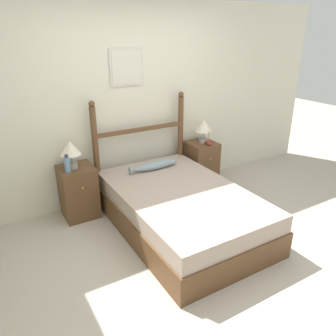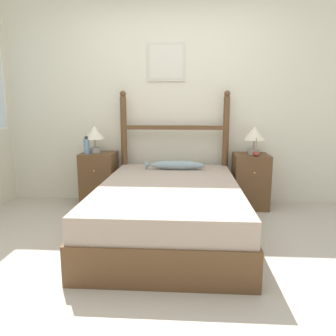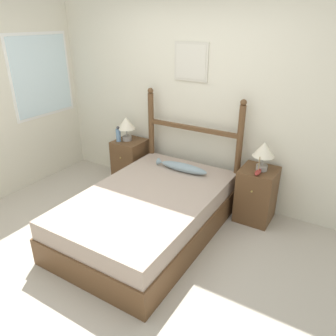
{
  "view_description": "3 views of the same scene",
  "coord_description": "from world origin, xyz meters",
  "px_view_note": "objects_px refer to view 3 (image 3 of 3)",
  "views": [
    {
      "loc": [
        -1.76,
        -2.22,
        2.15
      ],
      "look_at": [
        0.1,
        0.95,
        0.62
      ],
      "focal_mm": 35.0,
      "sensor_mm": 36.0,
      "label": 1
    },
    {
      "loc": [
        0.23,
        -2.46,
        1.22
      ],
      "look_at": [
        0.01,
        0.94,
        0.57
      ],
      "focal_mm": 35.0,
      "sensor_mm": 36.0,
      "label": 2
    },
    {
      "loc": [
        1.84,
        -1.97,
        2.22
      ],
      "look_at": [
        0.07,
        0.94,
        0.66
      ],
      "focal_mm": 35.0,
      "sensor_mm": 36.0,
      "label": 3
    }
  ],
  "objects_px": {
    "bed": "(149,213)",
    "bottle": "(118,134)",
    "model_boat": "(258,172)",
    "nightstand_right": "(256,194)",
    "table_lamp_right": "(264,151)",
    "table_lamp_left": "(126,124)",
    "nightstand_left": "(131,162)",
    "fish_pillow": "(182,167)"
  },
  "relations": [
    {
      "from": "nightstand_left",
      "to": "table_lamp_right",
      "type": "distance_m",
      "value": 1.96
    },
    {
      "from": "nightstand_left",
      "to": "nightstand_right",
      "type": "bearing_deg",
      "value": 0.0
    },
    {
      "from": "nightstand_left",
      "to": "table_lamp_right",
      "type": "height_order",
      "value": "table_lamp_right"
    },
    {
      "from": "nightstand_left",
      "to": "model_boat",
      "type": "distance_m",
      "value": 1.92
    },
    {
      "from": "nightstand_right",
      "to": "table_lamp_left",
      "type": "bearing_deg",
      "value": -179.92
    },
    {
      "from": "model_boat",
      "to": "table_lamp_left",
      "type": "bearing_deg",
      "value": 176.09
    },
    {
      "from": "nightstand_right",
      "to": "table_lamp_right",
      "type": "bearing_deg",
      "value": -11.42
    },
    {
      "from": "table_lamp_left",
      "to": "fish_pillow",
      "type": "distance_m",
      "value": 1.07
    },
    {
      "from": "table_lamp_right",
      "to": "bottle",
      "type": "bearing_deg",
      "value": -177.34
    },
    {
      "from": "bed",
      "to": "bottle",
      "type": "relative_size",
      "value": 9.54
    },
    {
      "from": "nightstand_left",
      "to": "fish_pillow",
      "type": "xyz_separation_m",
      "value": [
        0.96,
        -0.2,
        0.22
      ]
    },
    {
      "from": "nightstand_right",
      "to": "model_boat",
      "type": "distance_m",
      "value": 0.38
    },
    {
      "from": "table_lamp_right",
      "to": "model_boat",
      "type": "height_order",
      "value": "table_lamp_right"
    },
    {
      "from": "model_boat",
      "to": "fish_pillow",
      "type": "relative_size",
      "value": 0.3
    },
    {
      "from": "bed",
      "to": "nightstand_left",
      "type": "bearing_deg",
      "value": 136.11
    },
    {
      "from": "nightstand_left",
      "to": "table_lamp_left",
      "type": "bearing_deg",
      "value": -175.76
    },
    {
      "from": "nightstand_right",
      "to": "table_lamp_left",
      "type": "xyz_separation_m",
      "value": [
        -1.9,
        -0.0,
        0.56
      ]
    },
    {
      "from": "table_lamp_left",
      "to": "table_lamp_right",
      "type": "height_order",
      "value": "same"
    },
    {
      "from": "table_lamp_left",
      "to": "bed",
      "type": "bearing_deg",
      "value": -42.66
    },
    {
      "from": "nightstand_right",
      "to": "model_boat",
      "type": "bearing_deg",
      "value": -81.11
    },
    {
      "from": "nightstand_right",
      "to": "table_lamp_left",
      "type": "height_order",
      "value": "table_lamp_left"
    },
    {
      "from": "table_lamp_left",
      "to": "table_lamp_right",
      "type": "distance_m",
      "value": 1.92
    },
    {
      "from": "bottle",
      "to": "nightstand_left",
      "type": "bearing_deg",
      "value": 40.53
    },
    {
      "from": "table_lamp_left",
      "to": "fish_pillow",
      "type": "xyz_separation_m",
      "value": [
        1.0,
        -0.2,
        -0.34
      ]
    },
    {
      "from": "bottle",
      "to": "fish_pillow",
      "type": "height_order",
      "value": "bottle"
    },
    {
      "from": "bed",
      "to": "table_lamp_right",
      "type": "bearing_deg",
      "value": 43.07
    },
    {
      "from": "table_lamp_left",
      "to": "bottle",
      "type": "height_order",
      "value": "table_lamp_left"
    },
    {
      "from": "bed",
      "to": "nightstand_right",
      "type": "relative_size",
      "value": 3.2
    },
    {
      "from": "nightstand_right",
      "to": "nightstand_left",
      "type": "bearing_deg",
      "value": 180.0
    },
    {
      "from": "table_lamp_right",
      "to": "fish_pillow",
      "type": "bearing_deg",
      "value": -168.05
    },
    {
      "from": "bed",
      "to": "bottle",
      "type": "xyz_separation_m",
      "value": [
        -1.04,
        0.8,
        0.51
      ]
    },
    {
      "from": "table_lamp_left",
      "to": "table_lamp_right",
      "type": "relative_size",
      "value": 1.0
    },
    {
      "from": "bottle",
      "to": "table_lamp_right",
      "type": "bearing_deg",
      "value": 2.66
    },
    {
      "from": "nightstand_right",
      "to": "bottle",
      "type": "distance_m",
      "value": 2.02
    },
    {
      "from": "nightstand_left",
      "to": "bottle",
      "type": "xyz_separation_m",
      "value": [
        -0.11,
        -0.1,
        0.43
      ]
    },
    {
      "from": "nightstand_left",
      "to": "nightstand_right",
      "type": "distance_m",
      "value": 1.86
    },
    {
      "from": "bed",
      "to": "table_lamp_right",
      "type": "height_order",
      "value": "table_lamp_right"
    },
    {
      "from": "bed",
      "to": "model_boat",
      "type": "height_order",
      "value": "model_boat"
    },
    {
      "from": "table_lamp_left",
      "to": "table_lamp_right",
      "type": "xyz_separation_m",
      "value": [
        1.92,
        -0.0,
        0.0
      ]
    },
    {
      "from": "bed",
      "to": "table_lamp_left",
      "type": "height_order",
      "value": "table_lamp_left"
    },
    {
      "from": "nightstand_left",
      "to": "table_lamp_left",
      "type": "relative_size",
      "value": 1.94
    },
    {
      "from": "bed",
      "to": "fish_pillow",
      "type": "xyz_separation_m",
      "value": [
        0.03,
        0.69,
        0.3
      ]
    }
  ]
}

